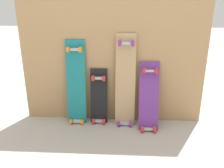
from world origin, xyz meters
TOP-DOWN VIEW (x-y plane):
  - ground_plane at (0.00, 0.00)m, footprint 12.00×12.00m
  - plywood_wall_panel at (0.00, 0.07)m, footprint 1.80×0.04m
  - skateboard_teal at (-0.36, -0.01)m, footprint 0.19×0.16m
  - skateboard_black at (-0.14, -0.01)m, footprint 0.17×0.15m
  - skateboard_natural at (0.13, -0.02)m, footprint 0.19×0.18m
  - skateboard_purple at (0.36, -0.08)m, footprint 0.19×0.28m

SIDE VIEW (x-z plane):
  - ground_plane at x=0.00m, z-range 0.00..0.00m
  - skateboard_black at x=-0.14m, z-range -0.07..0.56m
  - skateboard_purple at x=0.36m, z-range -0.07..0.64m
  - skateboard_teal at x=-0.36m, z-range -0.07..0.85m
  - skateboard_natural at x=0.13m, z-range -0.07..0.91m
  - plywood_wall_panel at x=0.00m, z-range 0.00..1.71m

